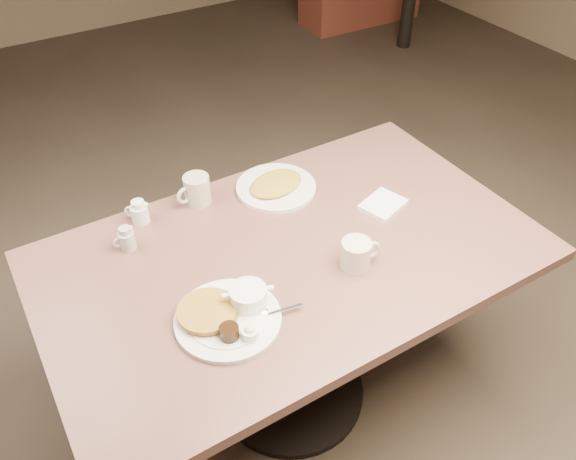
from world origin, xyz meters
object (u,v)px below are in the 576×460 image
coffee_mug_near (357,254)px  creamer_right (139,212)px  diner_table (291,289)px  main_plate (229,313)px  hash_plate (276,186)px  coffee_mug_far (196,190)px  creamer_left (127,239)px

coffee_mug_near → creamer_right: 0.71m
coffee_mug_near → creamer_right: coffee_mug_near is taller
diner_table → main_plate: main_plate is taller
diner_table → coffee_mug_near: bearing=-49.2°
coffee_mug_near → hash_plate: 0.45m
coffee_mug_near → hash_plate: (-0.01, 0.45, -0.03)m
coffee_mug_far → hash_plate: bearing=-16.0°
diner_table → coffee_mug_near: 0.29m
main_plate → hash_plate: 0.59m
creamer_left → creamer_right: size_ratio=1.00×
coffee_mug_far → coffee_mug_near: bearing=-62.4°
coffee_mug_near → coffee_mug_far: size_ratio=1.02×
main_plate → diner_table: bearing=26.5°
coffee_mug_far → hash_plate: coffee_mug_far is taller
main_plate → creamer_left: (-0.14, 0.41, 0.01)m
main_plate → coffee_mug_far: coffee_mug_far is taller
main_plate → coffee_mug_far: 0.53m
hash_plate → creamer_right: bearing=170.4°
coffee_mug_near → creamer_left: 0.69m
diner_table → creamer_right: size_ratio=18.75×
diner_table → creamer_left: size_ratio=18.75×
creamer_left → hash_plate: creamer_left is taller
coffee_mug_far → creamer_left: size_ratio=1.63×
main_plate → coffee_mug_near: coffee_mug_near is taller
main_plate → creamer_left: 0.43m
main_plate → coffee_mug_near: bearing=-1.5°
creamer_right → hash_plate: size_ratio=0.24×
diner_table → hash_plate: size_ratio=4.48×
diner_table → main_plate: bearing=-153.5°
diner_table → creamer_left: creamer_left is taller
coffee_mug_near → creamer_right: bearing=131.9°
main_plate → coffee_mug_far: bearing=74.8°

